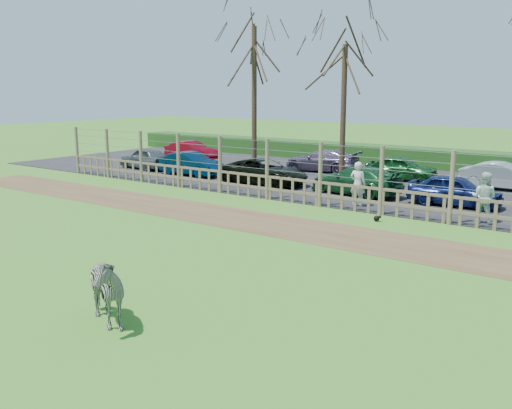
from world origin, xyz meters
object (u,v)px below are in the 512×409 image
Objects in this scene: visitor_a at (358,184)px; car_1 at (191,164)px; car_7 at (191,151)px; car_0 at (146,158)px; car_3 at (356,180)px; tree_left at (254,66)px; car_9 at (322,160)px; car_11 at (503,176)px; car_2 at (264,172)px; car_10 at (401,168)px; car_4 at (455,190)px; tree_mid at (344,80)px; zebra at (100,289)px; crow at (377,218)px; visitor_b at (484,198)px.

visitor_a is 10.89m from car_1.
car_7 is (-4.39, 4.76, 0.00)m from car_1.
visitor_a is at bearing 86.26° from car_0.
car_1 is 9.45m from car_3.
car_9 is at bearing 64.08° from tree_left.
tree_left reaches higher than car_11.
car_10 is (4.70, 5.08, 0.00)m from car_2.
car_3 is 1.17× the size of car_4.
tree_left is 2.24× the size of car_0.
car_3 is 14.60m from car_7.
visitor_a reaches higher than car_1.
tree_mid is 8.36m from car_11.
visitor_a is (-1.10, 13.06, 0.18)m from zebra.
car_1 is at bearing -14.22° from visitor_a.
car_3 is 4.19m from car_4.
car_2 and car_10 have the same top height.
car_10 is 0.97× the size of car_11.
car_9 reaches higher than crow.
tree_mid is 9.40m from crow.
car_9 is at bearing 77.99° from car_10.
visitor_b reaches higher than car_1.
car_2 is at bearing -6.26° from visitor_b.
car_0 is at bearing -168.63° from tree_mid.
crow is 0.08× the size of car_10.
car_1 is (-7.46, -2.55, -4.23)m from tree_mid.
zebra reaches higher than car_3.
car_3 is at bearing 125.00° from crow.
zebra is at bearing -62.33° from tree_left.
zebra is 16.62m from car_2.
car_4 is (8.86, 0.29, 0.00)m from car_2.
car_2 is (1.82, -1.69, -4.98)m from tree_left.
car_11 is at bearing -95.78° from car_10.
visitor_a reaches higher than car_3.
car_10 is (-5.84, 7.13, -0.26)m from visitor_b.
tree_mid is at bearing 107.32° from car_0.
car_1 is 7.15m from car_9.
car_4 is 4.98m from car_11.
car_0 is at bearing -2.65° from visitor_b.
tree_mid is 4.01× the size of zebra.
car_7 is at bearing -93.94° from car_9.
car_9 is (-8.86, 5.16, 0.00)m from car_4.
car_7 is (-0.63, 4.47, 0.00)m from car_0.
tree_left is 1.90× the size of car_9.
car_7 is at bearing -166.03° from car_0.
zebra is at bearing -92.78° from crow.
car_0 is at bearing -82.93° from car_3.
car_9 is (9.18, 0.55, 0.00)m from car_7.
car_9 is 4.71m from car_10.
car_7 is (-13.85, 4.63, 0.00)m from car_3.
visitor_b reaches higher than car_3.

